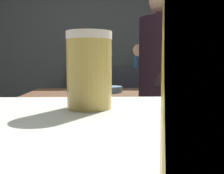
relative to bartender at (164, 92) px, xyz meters
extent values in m
cube|color=#494E4B|center=(-0.31, 1.91, 0.39)|extent=(5.20, 0.10, 2.70)
cube|color=#523724|center=(0.04, 0.46, -0.51)|extent=(2.10, 0.60, 0.91)
cube|color=#32333C|center=(-0.39, 1.63, -0.42)|extent=(0.93, 0.36, 1.08)
cube|color=#33243D|center=(0.00, 0.01, -0.52)|extent=(0.28, 0.20, 0.88)
cylinder|color=black|center=(0.00, 0.01, 0.20)|extent=(0.34, 0.34, 0.56)
sphere|color=#DAA57F|center=(0.00, 0.01, 0.59)|extent=(0.22, 0.22, 0.22)
cone|color=black|center=(-0.02, -0.09, 0.32)|extent=(0.18, 0.18, 0.53)
cylinder|color=#DAA57F|center=(-0.14, 0.20, 0.27)|extent=(0.14, 0.33, 0.08)
cylinder|color=#DAA57F|center=(0.20, 0.13, 0.27)|extent=(0.14, 0.33, 0.08)
cylinder|color=slate|center=(-0.34, 0.42, -0.03)|extent=(0.18, 0.18, 0.05)
cube|color=silver|center=(0.28, 0.41, -0.05)|extent=(0.24, 0.10, 0.01)
cylinder|color=#D3AD55|center=(-0.42, -1.21, 0.18)|extent=(0.08, 0.08, 0.12)
cylinder|color=white|center=(-0.42, -1.21, 0.25)|extent=(0.08, 0.08, 0.01)
cylinder|color=#557C36|center=(-0.67, 1.67, 0.19)|extent=(0.06, 0.06, 0.14)
cylinder|color=#557C36|center=(-0.67, 1.67, 0.29)|extent=(0.03, 0.03, 0.06)
cylinder|color=black|center=(-0.67, 1.67, 0.32)|extent=(0.03, 0.03, 0.01)
cylinder|color=#305B8F|center=(0.01, 1.63, 0.20)|extent=(0.06, 0.06, 0.17)
cylinder|color=#305B8F|center=(0.01, 1.63, 0.31)|extent=(0.02, 0.02, 0.06)
cylinder|color=silver|center=(0.01, 1.63, 0.35)|extent=(0.03, 0.03, 0.01)
cylinder|color=#2F5191|center=(-0.56, 1.59, 0.19)|extent=(0.07, 0.07, 0.15)
cylinder|color=#2F5191|center=(-0.56, 1.59, 0.29)|extent=(0.03, 0.03, 0.06)
cylinder|color=silver|center=(-0.56, 1.59, 0.33)|extent=(0.04, 0.04, 0.01)
camera|label=1|loc=(-0.39, -1.67, 0.20)|focal=41.31mm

